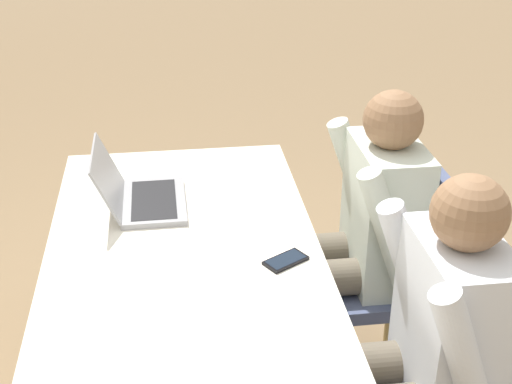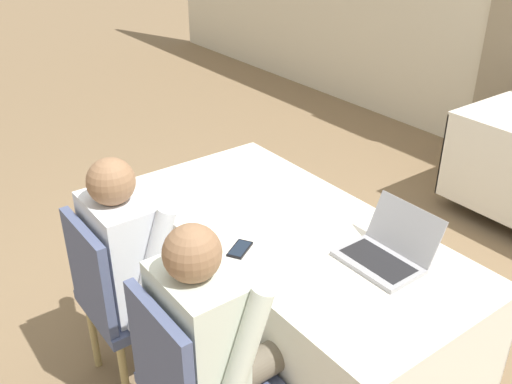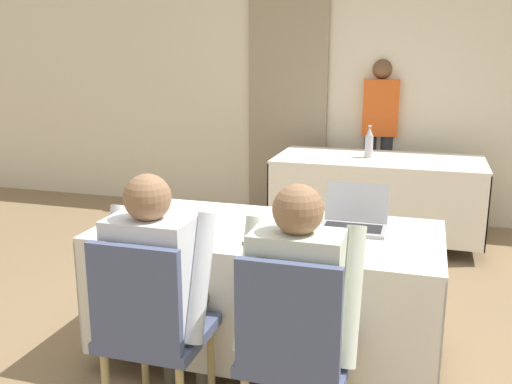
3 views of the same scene
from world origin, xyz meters
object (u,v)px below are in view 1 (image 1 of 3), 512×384
person_checkered_shirt (422,344)px  person_white_shirt (362,228)px  laptop (140,195)px  cell_phone (286,261)px  chair_near_right (386,264)px

person_checkered_shirt → person_white_shirt: bearing=-180.0°
laptop → person_white_shirt: size_ratio=0.29×
laptop → cell_phone: bearing=-134.3°
laptop → person_white_shirt: (-0.11, -0.77, -0.13)m
laptop → person_white_shirt: person_white_shirt is taller
chair_near_right → person_checkered_shirt: 0.66m
person_white_shirt → person_checkered_shirt: bearing=0.0°
cell_phone → chair_near_right: size_ratio=0.16×
laptop → cell_phone: (-0.42, -0.44, -0.04)m
person_checkered_shirt → cell_phone: bearing=-134.9°
laptop → person_checkered_shirt: person_checkered_shirt is taller
cell_phone → chair_near_right: 0.59m
chair_near_right → person_white_shirt: 0.19m
laptop → chair_near_right: size_ratio=0.37×
cell_phone → person_white_shirt: (0.31, -0.33, -0.09)m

